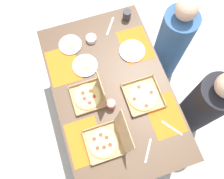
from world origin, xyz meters
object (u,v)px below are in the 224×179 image
at_px(cup_clear_right, 127,15).
at_px(cup_spare, 111,104).
at_px(diner_right_seat, 200,108).
at_px(plate_far_left, 85,65).
at_px(pizza_box_corner_left, 143,96).
at_px(pizza_box_center, 108,140).
at_px(diner_left_seat, 170,46).
at_px(condiment_bowl, 91,39).
at_px(plate_near_right, 132,51).
at_px(plate_far_right, 71,45).
at_px(pizza_box_edge_far, 91,95).

bearing_deg(cup_clear_right, cup_spare, -27.88).
bearing_deg(diner_right_seat, plate_far_left, -125.11).
height_order(pizza_box_corner_left, pizza_box_center, pizza_box_center).
bearing_deg(diner_left_seat, diner_right_seat, 0.00).
bearing_deg(diner_left_seat, pizza_box_center, -50.64).
xyz_separation_m(condiment_bowl, diner_right_seat, (0.88, 0.78, -0.25)).
distance_m(pizza_box_center, cup_spare, 0.29).
height_order(plate_near_right, condiment_bowl, condiment_bowl).
distance_m(plate_far_right, cup_clear_right, 0.60).
bearing_deg(condiment_bowl, cup_spare, -2.34).
bearing_deg(plate_near_right, pizza_box_edge_far, -58.09).
height_order(pizza_box_corner_left, plate_near_right, pizza_box_corner_left).
distance_m(pizza_box_center, plate_far_left, 0.69).
xyz_separation_m(pizza_box_edge_far, plate_near_right, (-0.30, 0.48, -0.04)).
distance_m(pizza_box_center, condiment_bowl, 0.94).
xyz_separation_m(cup_spare, diner_left_seat, (-0.49, 0.81, -0.27)).
relative_size(condiment_bowl, diner_left_seat, 0.08).
bearing_deg(condiment_bowl, plate_far_left, -27.91).
bearing_deg(cup_spare, plate_near_right, 141.61).
xyz_separation_m(plate_far_right, cup_spare, (0.67, 0.17, 0.03)).
bearing_deg(cup_spare, diner_right_seat, 75.12).
bearing_deg(pizza_box_corner_left, plate_far_right, -146.14).
xyz_separation_m(plate_near_right, diner_right_seat, (0.64, 0.47, -0.23)).
bearing_deg(pizza_box_edge_far, condiment_bowl, 162.98).
height_order(plate_far_left, cup_clear_right, cup_clear_right).
xyz_separation_m(plate_near_right, condiment_bowl, (-0.23, -0.31, 0.01)).
xyz_separation_m(cup_clear_right, diner_left_seat, (0.30, 0.39, -0.28)).
distance_m(plate_near_right, diner_left_seat, 0.53).
xyz_separation_m(pizza_box_corner_left, cup_spare, (-0.00, -0.28, 0.03)).
relative_size(cup_clear_right, diner_right_seat, 0.08).
bearing_deg(diner_left_seat, plate_near_right, -82.94).
relative_size(pizza_box_corner_left, plate_far_left, 1.34).
bearing_deg(diner_right_seat, plate_far_right, -132.19).
xyz_separation_m(pizza_box_center, cup_spare, (-0.27, 0.12, -0.01)).
relative_size(plate_far_right, diner_right_seat, 0.18).
relative_size(pizza_box_center, plate_near_right, 1.40).
height_order(pizza_box_edge_far, plate_far_left, pizza_box_edge_far).
bearing_deg(pizza_box_center, cup_spare, 156.71).
relative_size(plate_near_right, cup_spare, 2.72).
xyz_separation_m(pizza_box_corner_left, pizza_box_edge_far, (-0.14, -0.42, 0.04)).
xyz_separation_m(plate_near_right, plate_far_left, (0.01, -0.44, 0.00)).
xyz_separation_m(pizza_box_edge_far, plate_far_right, (-0.54, -0.04, -0.04)).
distance_m(pizza_box_corner_left, plate_far_right, 0.81).
relative_size(plate_near_right, plate_far_right, 1.10).
relative_size(pizza_box_edge_far, plate_far_left, 1.36).
height_order(plate_near_right, diner_right_seat, diner_right_seat).
xyz_separation_m(pizza_box_edge_far, diner_right_seat, (0.35, 0.94, -0.27)).
bearing_deg(cup_spare, diner_left_seat, 121.15).
xyz_separation_m(plate_far_left, diner_right_seat, (0.64, 0.91, -0.23)).
height_order(pizza_box_center, plate_near_right, pizza_box_center).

